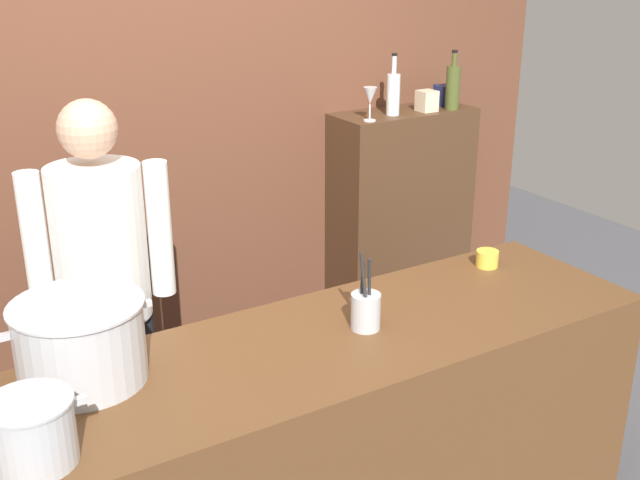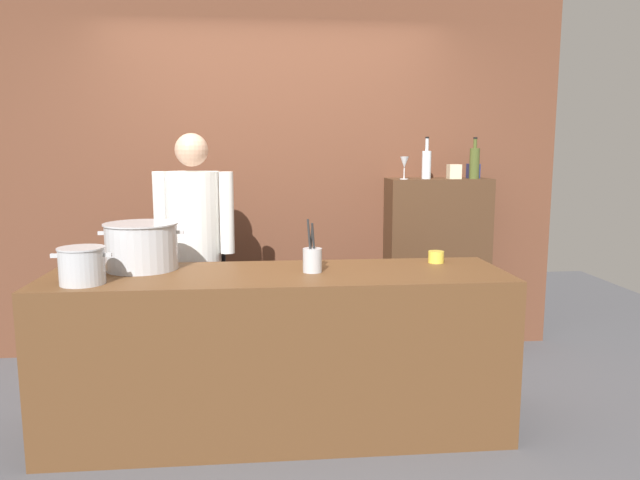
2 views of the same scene
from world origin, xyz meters
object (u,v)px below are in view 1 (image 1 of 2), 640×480
(stockpot_small, at_px, (32,432))
(utensil_crock, at_px, (366,310))
(wine_bottle_clear, at_px, (393,93))
(spice_tin_navy, at_px, (444,95))
(wine_glass_short, at_px, (370,97))
(stockpot_large, at_px, (80,342))
(wine_bottle_olive, at_px, (453,87))
(spice_tin_cream, at_px, (427,101))
(butter_jar, at_px, (487,259))
(chef, at_px, (104,284))

(stockpot_small, height_order, utensil_crock, utensil_crock)
(wine_bottle_clear, distance_m, spice_tin_navy, 0.38)
(utensil_crock, relative_size, wine_glass_short, 1.77)
(stockpot_large, relative_size, wine_bottle_olive, 1.52)
(stockpot_large, xyz_separation_m, spice_tin_cream, (2.08, 0.96, 0.37))
(butter_jar, height_order, wine_bottle_clear, wine_bottle_clear)
(butter_jar, height_order, spice_tin_navy, spice_tin_navy)
(stockpot_large, relative_size, spice_tin_navy, 4.29)
(utensil_crock, bearing_deg, spice_tin_cream, 44.69)
(wine_bottle_olive, bearing_deg, wine_bottle_clear, 172.55)
(stockpot_small, relative_size, wine_glass_short, 1.77)
(chef, xyz_separation_m, stockpot_small, (-0.45, -0.88, 0.03))
(wine_bottle_clear, bearing_deg, stockpot_small, -147.79)
(butter_jar, xyz_separation_m, wine_glass_short, (0.01, 0.89, 0.52))
(chef, xyz_separation_m, wine_bottle_olive, (1.99, 0.39, 0.50))
(butter_jar, bearing_deg, wine_glass_short, 89.16)
(chef, distance_m, stockpot_small, 0.99)
(chef, xyz_separation_m, wine_glass_short, (1.46, 0.38, 0.49))
(wine_bottle_olive, bearing_deg, stockpot_small, -152.43)
(butter_jar, distance_m, spice_tin_cream, 1.11)
(stockpot_small, height_order, spice_tin_navy, spice_tin_navy)
(utensil_crock, distance_m, butter_jar, 0.77)
(butter_jar, bearing_deg, utensil_crock, -165.10)
(wine_glass_short, bearing_deg, wine_bottle_clear, 17.25)
(wine_bottle_olive, distance_m, spice_tin_cream, 0.16)
(wine_bottle_olive, height_order, wine_bottle_clear, wine_bottle_clear)
(utensil_crock, height_order, butter_jar, utensil_crock)
(wine_bottle_olive, relative_size, spice_tin_navy, 2.82)
(stockpot_small, distance_m, wine_bottle_olive, 2.79)
(spice_tin_navy, bearing_deg, spice_tin_cream, -157.29)
(chef, relative_size, stockpot_large, 3.60)
(wine_glass_short, relative_size, spice_tin_navy, 1.53)
(utensil_crock, relative_size, spice_tin_navy, 2.71)
(wine_glass_short, distance_m, spice_tin_navy, 0.57)
(stockpot_large, xyz_separation_m, butter_jar, (1.68, 0.03, -0.10))
(utensil_crock, height_order, spice_tin_navy, spice_tin_navy)
(wine_glass_short, bearing_deg, butter_jar, -90.84)
(utensil_crock, relative_size, butter_jar, 3.16)
(stockpot_large, xyz_separation_m, wine_bottle_clear, (1.87, 0.97, 0.42))
(butter_jar, bearing_deg, spice_tin_cream, 66.91)
(stockpot_large, distance_m, wine_bottle_olive, 2.44)
(chef, height_order, wine_glass_short, chef)
(wine_bottle_clear, relative_size, spice_tin_cream, 2.89)
(chef, relative_size, spice_tin_cream, 15.73)
(butter_jar, relative_size, wine_glass_short, 0.56)
(butter_jar, height_order, wine_glass_short, wine_glass_short)
(stockpot_small, xyz_separation_m, spice_tin_navy, (2.47, 1.38, 0.40))
(stockpot_large, distance_m, butter_jar, 1.68)
(stockpot_small, bearing_deg, utensil_crock, 8.59)
(chef, xyz_separation_m, spice_tin_navy, (2.02, 0.50, 0.43))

